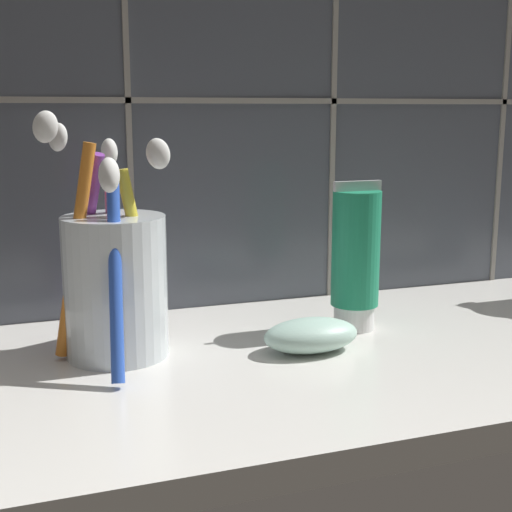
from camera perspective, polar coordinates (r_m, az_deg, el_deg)
The scene contains 5 objects.
sink_counter at distance 57.53cm, azimuth 10.38°, elevation -7.73°, with size 76.48×30.45×2.00cm, color silver.
tile_wall_backsplash at distance 68.54cm, azimuth 4.53°, elevation 17.72°, with size 86.48×1.72×54.38cm.
toothbrush_cup at distance 52.99cm, azimuth -11.29°, elevation -1.85°, with size 9.80×14.97×17.97cm.
toothpaste_tube at distance 58.77cm, azimuth 7.97°, elevation -0.12°, with size 4.13×3.94×12.30cm.
soap_bar at distance 53.64cm, azimuth 4.60°, elevation -6.46°, with size 7.41×4.35×2.53cm, color silver.
Camera 1 is at (-27.39, -46.93, 19.91)cm, focal length 50.00 mm.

